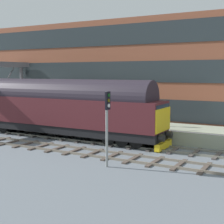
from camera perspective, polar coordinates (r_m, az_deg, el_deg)
name	(u,v)px	position (r m, az deg, el deg)	size (l,w,h in m)	color
ground_plane	(109,143)	(25.09, -0.50, -5.26)	(140.00, 140.00, 0.00)	slate
track_main	(109,142)	(25.08, -0.50, -5.14)	(2.50, 60.00, 0.15)	gray
track_adjacent_west	(83,152)	(22.24, -4.86, -6.70)	(2.50, 60.00, 0.15)	gray
station_platform	(130,129)	(28.13, 3.10, -2.93)	(4.00, 44.00, 1.01)	#A0A78F
station_building	(110,73)	(35.89, -0.34, 6.54)	(5.93, 36.78, 10.22)	#945038
diesel_locomotive	(57,107)	(27.38, -9.34, 0.91)	(2.74, 18.42, 4.68)	black
signal_post_mid	(107,119)	(18.38, -0.82, -1.12)	(0.44, 0.22, 4.17)	gray
platform_number_sign	(161,114)	(25.30, 8.26, -0.34)	(0.10, 0.44, 1.67)	slate
waiting_passenger	(167,114)	(26.74, 9.30, -0.28)	(0.35, 0.51, 1.64)	#353135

